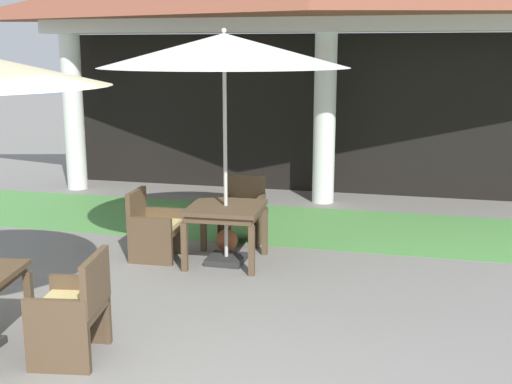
{
  "coord_description": "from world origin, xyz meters",
  "views": [
    {
      "loc": [
        1.49,
        -3.37,
        2.61
      ],
      "look_at": [
        -0.12,
        3.2,
        1.12
      ],
      "focal_mm": 45.27,
      "sensor_mm": 36.0,
      "label": 1
    }
  ],
  "objects_px": {
    "patio_chair_mid_left_west": "(154,228)",
    "terracotta_urn": "(227,240)",
    "patio_table_mid_left": "(226,214)",
    "patio_chair_mid_left_north": "(243,213)",
    "patio_chair_near_foreground_east": "(74,311)",
    "patio_umbrella_mid_left": "(224,52)"
  },
  "relations": [
    {
      "from": "patio_chair_mid_left_north",
      "to": "patio_chair_near_foreground_east",
      "type": "bearing_deg",
      "value": 79.87
    },
    {
      "from": "patio_table_mid_left",
      "to": "terracotta_urn",
      "type": "bearing_deg",
      "value": 105.28
    },
    {
      "from": "patio_umbrella_mid_left",
      "to": "patio_chair_mid_left_north",
      "type": "bearing_deg",
      "value": 92.36
    },
    {
      "from": "patio_umbrella_mid_left",
      "to": "patio_chair_mid_left_north",
      "type": "distance_m",
      "value": 2.38
    },
    {
      "from": "patio_chair_mid_left_west",
      "to": "patio_chair_mid_left_north",
      "type": "bearing_deg",
      "value": 134.95
    },
    {
      "from": "patio_chair_near_foreground_east",
      "to": "patio_chair_mid_left_west",
      "type": "relative_size",
      "value": 1.06
    },
    {
      "from": "patio_chair_near_foreground_east",
      "to": "terracotta_urn",
      "type": "bearing_deg",
      "value": -16.84
    },
    {
      "from": "patio_table_mid_left",
      "to": "patio_umbrella_mid_left",
      "type": "height_order",
      "value": "patio_umbrella_mid_left"
    },
    {
      "from": "patio_chair_mid_left_north",
      "to": "terracotta_urn",
      "type": "height_order",
      "value": "patio_chair_mid_left_north"
    },
    {
      "from": "terracotta_urn",
      "to": "patio_chair_near_foreground_east",
      "type": "bearing_deg",
      "value": -97.55
    },
    {
      "from": "patio_table_mid_left",
      "to": "patio_chair_mid_left_north",
      "type": "distance_m",
      "value": 0.97
    },
    {
      "from": "patio_umbrella_mid_left",
      "to": "terracotta_urn",
      "type": "bearing_deg",
      "value": 105.28
    },
    {
      "from": "patio_umbrella_mid_left",
      "to": "terracotta_urn",
      "type": "xyz_separation_m",
      "value": [
        -0.12,
        0.44,
        -2.44
      ]
    },
    {
      "from": "patio_chair_mid_left_north",
      "to": "patio_chair_mid_left_west",
      "type": "bearing_deg",
      "value": 44.95
    },
    {
      "from": "patio_table_mid_left",
      "to": "patio_chair_mid_left_west",
      "type": "bearing_deg",
      "value": -177.64
    },
    {
      "from": "patio_chair_near_foreground_east",
      "to": "terracotta_urn",
      "type": "height_order",
      "value": "patio_chair_near_foreground_east"
    },
    {
      "from": "patio_umbrella_mid_left",
      "to": "patio_chair_mid_left_west",
      "type": "xyz_separation_m",
      "value": [
        -0.95,
        -0.04,
        -2.2
      ]
    },
    {
      "from": "patio_chair_near_foreground_east",
      "to": "patio_umbrella_mid_left",
      "type": "xyz_separation_m",
      "value": [
        0.55,
        2.77,
        2.16
      ]
    },
    {
      "from": "patio_chair_mid_left_west",
      "to": "terracotta_urn",
      "type": "height_order",
      "value": "patio_chair_mid_left_west"
    },
    {
      "from": "patio_umbrella_mid_left",
      "to": "terracotta_urn",
      "type": "distance_m",
      "value": 2.48
    },
    {
      "from": "patio_chair_mid_left_north",
      "to": "patio_chair_mid_left_west",
      "type": "distance_m",
      "value": 1.34
    },
    {
      "from": "patio_umbrella_mid_left",
      "to": "patio_chair_mid_left_west",
      "type": "bearing_deg",
      "value": -177.64
    }
  ]
}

